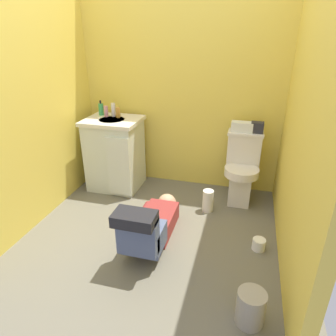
# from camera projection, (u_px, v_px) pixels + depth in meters

# --- Properties ---
(ground_plane) EXTENTS (2.72, 3.13, 0.04)m
(ground_plane) POSITION_uv_depth(u_px,v_px,m) (153.00, 232.00, 2.83)
(ground_plane) COLOR #686455
(wall_back) EXTENTS (2.38, 0.08, 2.40)m
(wall_back) POSITION_uv_depth(u_px,v_px,m) (182.00, 81.00, 3.29)
(wall_back) COLOR #E5C94C
(wall_back) RESTS_ON ground_plane
(wall_left) EXTENTS (0.08, 2.13, 2.40)m
(wall_left) POSITION_uv_depth(u_px,v_px,m) (23.00, 94.00, 2.60)
(wall_left) COLOR #E5C94C
(wall_left) RESTS_ON ground_plane
(wall_right) EXTENTS (0.08, 2.13, 2.40)m
(wall_right) POSITION_uv_depth(u_px,v_px,m) (310.00, 112.00, 2.05)
(wall_right) COLOR #E5C94C
(wall_right) RESTS_ON ground_plane
(toilet) EXTENTS (0.36, 0.46, 0.75)m
(toilet) POSITION_uv_depth(u_px,v_px,m) (242.00, 169.00, 3.19)
(toilet) COLOR silver
(toilet) RESTS_ON ground_plane
(vanity_cabinet) EXTENTS (0.60, 0.53, 0.82)m
(vanity_cabinet) POSITION_uv_depth(u_px,v_px,m) (115.00, 153.00, 3.46)
(vanity_cabinet) COLOR silver
(vanity_cabinet) RESTS_ON ground_plane
(faucet) EXTENTS (0.02, 0.02, 0.10)m
(faucet) POSITION_uv_depth(u_px,v_px,m) (117.00, 111.00, 3.41)
(faucet) COLOR silver
(faucet) RESTS_ON vanity_cabinet
(person_plumber) EXTENTS (0.39, 1.06, 0.52)m
(person_plumber) POSITION_uv_depth(u_px,v_px,m) (151.00, 225.00, 2.60)
(person_plumber) COLOR maroon
(person_plumber) RESTS_ON ground_plane
(tissue_box) EXTENTS (0.22, 0.11, 0.10)m
(tissue_box) POSITION_uv_depth(u_px,v_px,m) (242.00, 127.00, 3.10)
(tissue_box) COLOR silver
(tissue_box) RESTS_ON toilet
(toiletry_bag) EXTENTS (0.12, 0.09, 0.11)m
(toiletry_bag) POSITION_uv_depth(u_px,v_px,m) (257.00, 127.00, 3.07)
(toiletry_bag) COLOR #26262D
(toiletry_bag) RESTS_ON toilet
(soap_dispenser) EXTENTS (0.06, 0.06, 0.17)m
(soap_dispenser) POSITION_uv_depth(u_px,v_px,m) (101.00, 109.00, 3.43)
(soap_dispenser) COLOR #379A52
(soap_dispenser) RESTS_ON vanity_cabinet
(bottle_pink) EXTENTS (0.05, 0.05, 0.12)m
(bottle_pink) POSITION_uv_depth(u_px,v_px,m) (106.00, 111.00, 3.36)
(bottle_pink) COLOR pink
(bottle_pink) RESTS_ON vanity_cabinet
(bottle_white) EXTENTS (0.05, 0.05, 0.15)m
(bottle_white) POSITION_uv_depth(u_px,v_px,m) (113.00, 110.00, 3.37)
(bottle_white) COLOR silver
(bottle_white) RESTS_ON vanity_cabinet
(bottle_amber) EXTENTS (0.04, 0.04, 0.11)m
(bottle_amber) POSITION_uv_depth(u_px,v_px,m) (118.00, 112.00, 3.33)
(bottle_amber) COLOR #C68530
(bottle_amber) RESTS_ON vanity_cabinet
(trash_can) EXTENTS (0.18, 0.18, 0.24)m
(trash_can) POSITION_uv_depth(u_px,v_px,m) (250.00, 308.00, 1.89)
(trash_can) COLOR gray
(trash_can) RESTS_ON ground_plane
(paper_towel_roll) EXTENTS (0.11, 0.11, 0.23)m
(paper_towel_roll) POSITION_uv_depth(u_px,v_px,m) (208.00, 201.00, 3.09)
(paper_towel_roll) COLOR white
(paper_towel_roll) RESTS_ON ground_plane
(toilet_paper_roll) EXTENTS (0.11, 0.11, 0.10)m
(toilet_paper_roll) POSITION_uv_depth(u_px,v_px,m) (259.00, 244.00, 2.56)
(toilet_paper_roll) COLOR white
(toilet_paper_roll) RESTS_ON ground_plane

